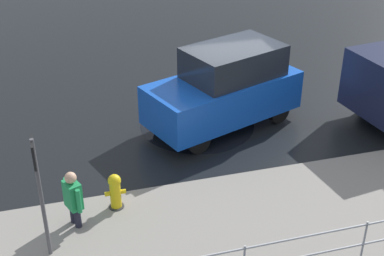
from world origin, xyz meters
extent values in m
plane|color=black|center=(0.00, 0.00, 0.00)|extent=(60.00, 60.00, 0.00)
cube|color=gray|center=(0.00, 4.20, 0.02)|extent=(24.00, 3.20, 0.04)
cube|color=blue|center=(0.37, 0.32, 0.79)|extent=(4.25, 2.93, 0.99)
cube|color=#1E232B|center=(0.08, 0.22, 1.67)|extent=(2.71, 2.21, 0.77)
cylinder|color=black|center=(1.34, 1.43, 0.30)|extent=(0.64, 0.41, 0.60)
cylinder|color=black|center=(1.83, 0.09, 0.30)|extent=(0.64, 0.41, 0.60)
cylinder|color=black|center=(-1.08, 0.55, 0.30)|extent=(0.64, 0.41, 0.60)
cylinder|color=black|center=(-0.59, -0.79, 0.30)|extent=(0.64, 0.41, 0.60)
cylinder|color=black|center=(-3.85, 0.63, 0.40)|extent=(0.83, 0.38, 0.80)
cylinder|color=gold|center=(3.51, 3.06, 0.31)|extent=(0.22, 0.22, 0.62)
sphere|color=gold|center=(3.51, 3.06, 0.67)|extent=(0.26, 0.26, 0.26)
cylinder|color=gold|center=(3.35, 3.06, 0.38)|extent=(0.10, 0.09, 0.09)
cylinder|color=gold|center=(3.67, 3.06, 0.38)|extent=(0.10, 0.09, 0.09)
cylinder|color=#2D2D2D|center=(3.51, 3.06, 0.03)|extent=(0.31, 0.31, 0.06)
cube|color=#1E8C4C|center=(4.33, 3.39, 0.73)|extent=(0.36, 0.42, 0.55)
sphere|color=tan|center=(4.33, 3.39, 1.11)|extent=(0.22, 0.22, 0.22)
cylinder|color=#1E1E2D|center=(4.36, 3.31, 0.23)|extent=(0.13, 0.13, 0.45)
cylinder|color=#1E1E2D|center=(4.30, 3.47, 0.23)|extent=(0.13, 0.13, 0.45)
cylinder|color=#1E8C4C|center=(4.42, 3.17, 0.73)|extent=(0.09, 0.09, 0.50)
cylinder|color=#1E8C4C|center=(4.24, 3.61, 0.73)|extent=(0.09, 0.09, 0.50)
cylinder|color=#B7BABF|center=(-0.25, 5.90, 0.53)|extent=(0.04, 0.04, 1.05)
cylinder|color=#B7BABF|center=(-0.25, 5.90, 1.00)|extent=(8.55, 0.04, 0.04)
cylinder|color=#B7BABF|center=(-0.25, 5.90, 0.58)|extent=(8.55, 0.04, 0.04)
cylinder|color=#4C4C51|center=(4.85, 4.09, 1.20)|extent=(0.07, 0.07, 2.40)
cube|color=black|center=(4.85, 4.09, 2.15)|extent=(0.04, 0.44, 0.44)
cylinder|color=black|center=(0.98, 0.14, 0.00)|extent=(2.93, 2.93, 0.01)
camera|label=1|loc=(4.37, 11.73, 6.64)|focal=50.00mm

